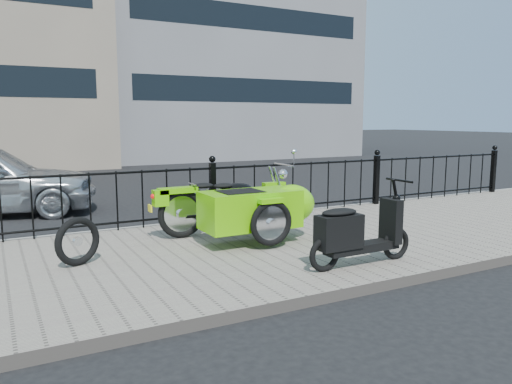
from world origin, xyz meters
TOP-DOWN VIEW (x-y plane):
  - ground at (0.00, 0.00)m, footprint 120.00×120.00m
  - sidewalk at (0.00, -0.50)m, footprint 30.00×3.80m
  - curb at (0.00, 1.44)m, footprint 30.00×0.10m
  - iron_fence at (0.00, 1.30)m, footprint 14.11×0.11m
  - building_grey at (7.00, 16.99)m, footprint 12.00×8.01m
  - motorcycle_sidecar at (0.01, -0.22)m, footprint 2.28×1.48m
  - scooter at (0.40, -1.85)m, footprint 1.44×0.42m
  - spare_tire at (-2.37, -0.33)m, footprint 0.55×0.31m

SIDE VIEW (x-z plane):
  - ground at x=0.00m, z-range 0.00..0.00m
  - sidewalk at x=0.00m, z-range 0.00..0.12m
  - curb at x=0.00m, z-range 0.00..0.12m
  - spare_tire at x=-2.37m, z-range 0.12..0.69m
  - scooter at x=0.40m, z-range 0.01..0.98m
  - iron_fence at x=0.00m, z-range 0.05..1.12m
  - motorcycle_sidecar at x=0.01m, z-range 0.10..1.09m
  - building_grey at x=7.00m, z-range 0.00..15.00m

